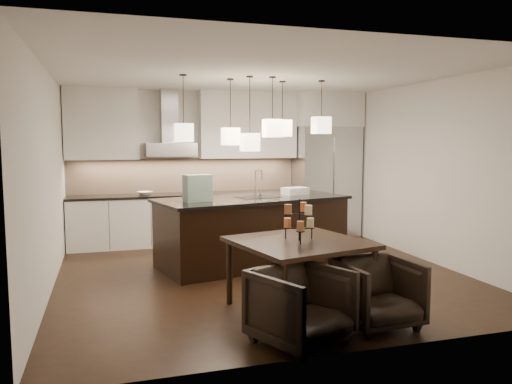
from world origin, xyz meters
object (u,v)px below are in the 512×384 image
object	(u,v)px
refrigerator	(326,182)
dining_table	(299,275)
island_body	(253,232)
armchair_left	(301,306)
armchair_right	(377,293)

from	to	relation	value
refrigerator	dining_table	size ratio (longest dim) A/B	1.64
island_body	dining_table	size ratio (longest dim) A/B	2.12
island_body	armchair_left	distance (m)	3.07
island_body	dining_table	distance (m)	2.16
refrigerator	dining_table	world-z (taller)	refrigerator
armchair_left	armchair_right	size ratio (longest dim) A/B	1.05
armchair_right	dining_table	bearing A→B (deg)	127.23
refrigerator	armchair_right	xyz separation A→B (m)	(-1.54, -4.62, -0.73)
armchair_left	armchair_right	world-z (taller)	armchair_left
refrigerator	armchair_left	bearing A→B (deg)	-117.06
dining_table	armchair_left	bearing A→B (deg)	-123.41
refrigerator	dining_table	distance (m)	4.53
dining_table	armchair_right	world-z (taller)	dining_table
refrigerator	armchair_left	distance (m)	5.47
island_body	armchair_left	bearing A→B (deg)	-111.29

